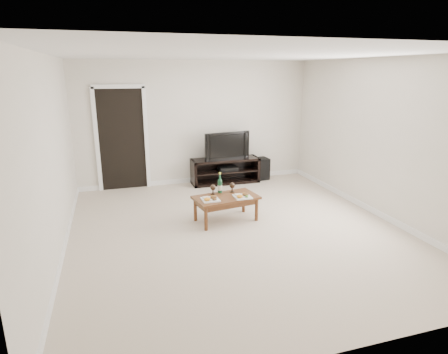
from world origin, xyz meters
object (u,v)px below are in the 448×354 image
at_px(subwoofer, 261,169).
at_px(media_console, 225,171).
at_px(coffee_table, 226,209).
at_px(television, 225,145).

bearing_deg(subwoofer, media_console, 178.63).
relative_size(media_console, subwoofer, 3.05).
bearing_deg(coffee_table, television, 73.17).
bearing_deg(subwoofer, coffee_table, -130.27).
relative_size(subwoofer, coffee_table, 0.47).
xyz_separation_m(television, subwoofer, (0.86, 0.06, -0.60)).
bearing_deg(media_console, coffee_table, -106.83).
bearing_deg(coffee_table, media_console, 73.17).
height_order(media_console, subwoofer, media_console).
bearing_deg(coffee_table, subwoofer, 55.14).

